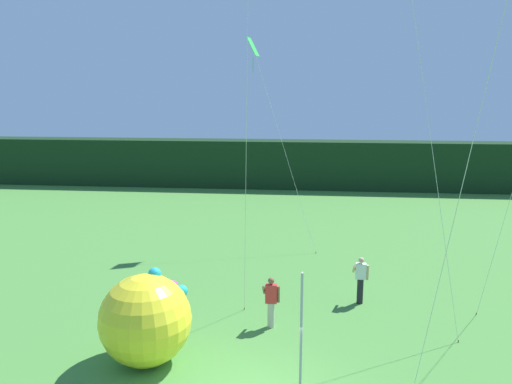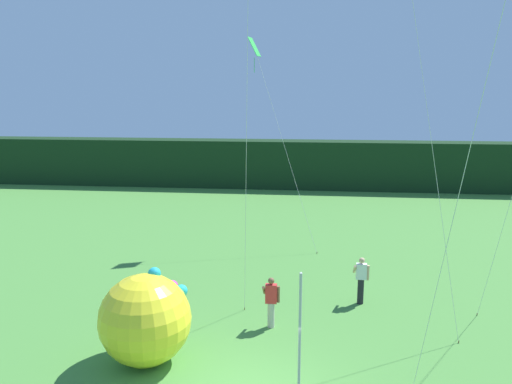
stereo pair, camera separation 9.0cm
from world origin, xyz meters
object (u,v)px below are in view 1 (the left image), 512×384
(banner_flag, at_px, (301,352))
(inflatable_balloon, at_px, (146,320))
(person_near_banner, at_px, (361,279))
(person_mid_field, at_px, (271,301))
(kite_green_diamond_1, at_px, (256,57))

(banner_flag, xyz_separation_m, inflatable_balloon, (-4.24, 2.19, -0.51))
(banner_flag, bearing_deg, person_near_banner, 73.55)
(person_near_banner, relative_size, person_mid_field, 1.02)
(person_near_banner, height_order, kite_green_diamond_1, kite_green_diamond_1)
(banner_flag, xyz_separation_m, person_mid_field, (-0.99, 4.65, -0.89))
(banner_flag, bearing_deg, person_mid_field, 102.01)
(inflatable_balloon, relative_size, kite_green_diamond_1, 0.26)
(person_near_banner, xyz_separation_m, person_mid_field, (-3.00, -2.15, -0.02))
(person_mid_field, height_order, inflatable_balloon, inflatable_balloon)
(banner_flag, distance_m, inflatable_balloon, 4.79)
(banner_flag, xyz_separation_m, person_near_banner, (2.01, 6.80, -0.87))
(person_near_banner, xyz_separation_m, kite_green_diamond_1, (-4.47, 7.60, 8.06))
(banner_flag, relative_size, inflatable_balloon, 1.41)
(person_near_banner, distance_m, person_mid_field, 3.69)
(banner_flag, relative_size, person_near_banner, 2.18)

